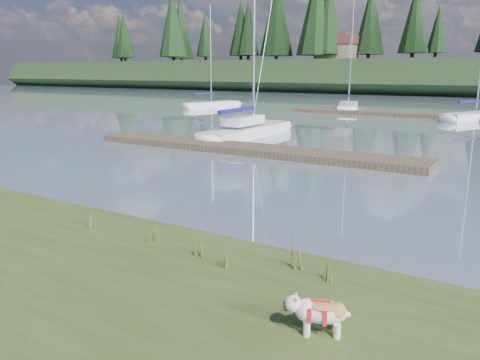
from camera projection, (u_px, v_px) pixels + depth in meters
The scene contains 20 objects.
ground at pixel (425, 117), 36.67m from camera, with size 200.00×200.00×0.00m, color #7A8DA3.
ridge at pixel (479, 77), 71.90m from camera, with size 200.00×20.00×5.00m, color #1E3118.
bulldog at pixel (320, 311), 5.93m from camera, with size 0.84×0.57×0.50m.
sailboat_main at pixel (253, 128), 26.46m from camera, with size 1.74×8.53×12.29m.
dock_near at pixel (246, 149), 21.17m from camera, with size 16.00×2.00×0.30m, color #4C3D2C.
dock_far at pixel (453, 117), 35.63m from camera, with size 26.00×2.20×0.30m, color #4C3D2C.
sailboat_bg_0 at pixel (216, 104), 46.31m from camera, with size 3.43×6.65×9.72m.
sailboat_bg_1 at pixel (348, 106), 44.19m from camera, with size 4.08×8.53×12.51m.
weed_0 at pixel (153, 228), 9.15m from camera, with size 0.17×0.14×0.63m.
weed_1 at pixel (198, 245), 8.45m from camera, with size 0.17×0.14×0.49m.
weed_2 at pixel (296, 252), 7.88m from camera, with size 0.17×0.14×0.72m.
weed_3 at pixel (90, 218), 9.99m from camera, with size 0.17×0.14×0.50m.
weed_4 at pixel (221, 258), 7.90m from camera, with size 0.17×0.14×0.47m.
weed_5 at pixel (327, 267), 7.45m from camera, with size 0.17×0.14×0.54m.
mud_lip at pixel (159, 235), 10.35m from camera, with size 60.00×0.50×0.14m, color #33281C.
conifer_0 at pixel (173, 23), 92.28m from camera, with size 5.72×5.72×14.15m.
conifer_1 at pixel (248, 28), 88.36m from camera, with size 4.40×4.40×11.30m.
conifer_2 at pixel (317, 9), 77.79m from camera, with size 6.60×6.60×16.05m.
conifer_3 at pixel (415, 17), 73.98m from camera, with size 4.84×4.84×12.25m.
house_0 at pixel (337, 47), 79.38m from camera, with size 6.30×5.30×4.65m.
Camera 1 is at (6.60, -9.04, 3.65)m, focal length 35.00 mm.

